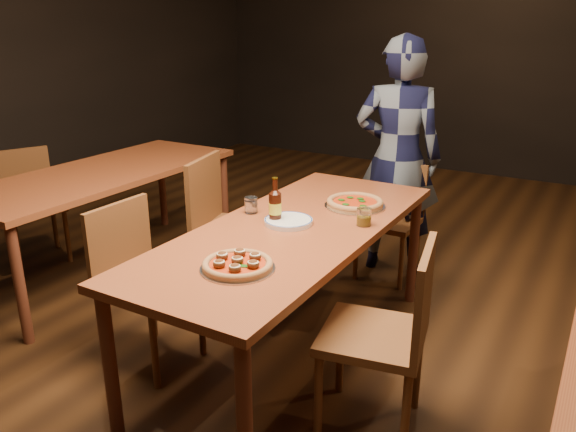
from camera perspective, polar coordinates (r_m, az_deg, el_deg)
The scene contains 15 objects.
ground at distance 3.15m, azimuth 0.47°, elevation -13.95°, with size 9.00×9.00×0.00m, color black.
table_main at distance 2.84m, azimuth 0.51°, elevation -2.41°, with size 0.80×2.00×0.75m.
table_left at distance 4.11m, azimuth -18.32°, elevation 3.44°, with size 0.80×2.00×0.75m.
chair_main_nw at distance 2.98m, azimuth -13.86°, elevation -6.79°, with size 0.42×0.42×0.89m, color brown, non-canonical shape.
chair_main_sw at distance 3.57m, azimuth -5.29°, elevation -1.24°, with size 0.45×0.45×0.97m, color brown, non-canonical shape.
chair_main_e at distance 2.48m, azimuth 8.60°, elevation -11.76°, with size 0.43×0.43×0.92m, color brown, non-canonical shape.
chair_end at distance 3.96m, azimuth 10.20°, elevation -0.46°, with size 0.39×0.39×0.83m, color brown, non-canonical shape.
chair_nbr_left at distance 4.57m, azimuth -24.53°, elevation 0.96°, with size 0.40×0.40×0.87m, color brown, non-canonical shape.
pizza_meatball at distance 2.34m, azimuth -5.15°, elevation -4.89°, with size 0.31×0.31×0.06m.
pizza_margherita at distance 3.13m, azimuth 6.81°, elevation 1.34°, with size 0.34×0.34×0.04m.
plate_stack at distance 2.85m, azimuth 0.05°, elevation -0.55°, with size 0.25×0.25×0.02m, color white.
beer_bottle at distance 2.84m, azimuth -1.31°, elevation 0.92°, with size 0.07×0.07×0.23m.
water_glass at distance 3.01m, azimuth -3.77°, elevation 1.11°, with size 0.07×0.07×0.09m, color white.
amber_glass at distance 2.84m, azimuth 7.72°, elevation -0.08°, with size 0.07×0.07×0.09m, color #8F6A10.
diner at distance 3.99m, azimuth 11.06°, elevation 5.83°, with size 0.60×0.40×1.66m, color black.
Camera 1 is at (1.31, -2.29, 1.72)m, focal length 35.00 mm.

